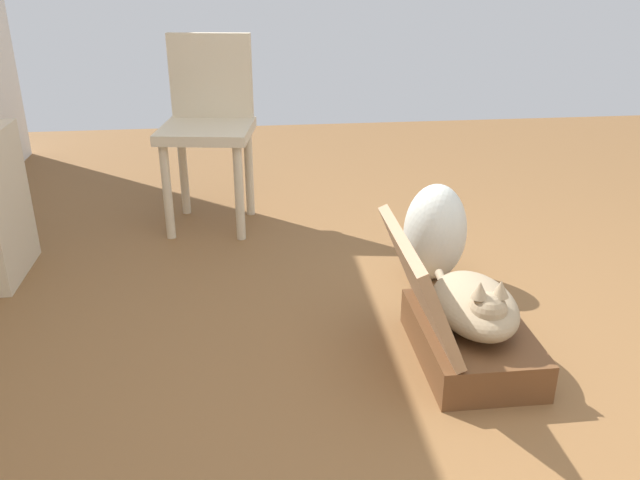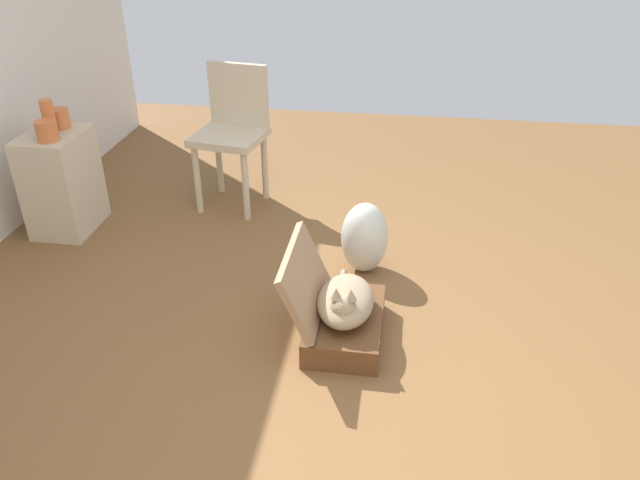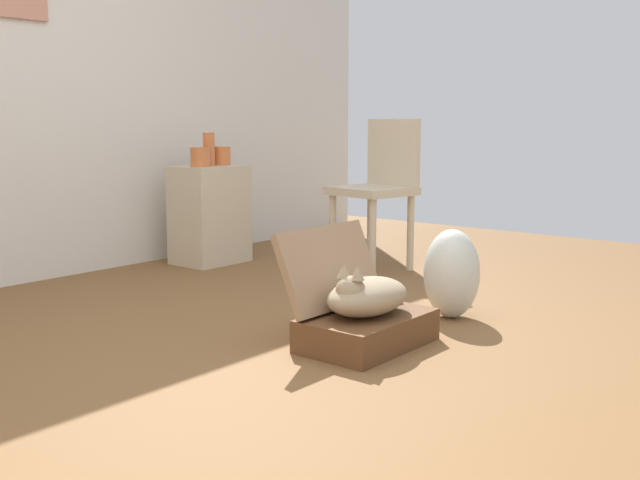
# 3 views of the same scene
# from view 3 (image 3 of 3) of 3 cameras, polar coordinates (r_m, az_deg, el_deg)

# --- Properties ---
(ground_plane) EXTENTS (7.68, 7.68, 0.00)m
(ground_plane) POSITION_cam_3_polar(r_m,az_deg,el_deg) (2.92, -1.47, -9.46)
(ground_plane) COLOR brown
(ground_plane) RESTS_ON ground
(suitcase_base) EXTENTS (0.56, 0.36, 0.14)m
(suitcase_base) POSITION_cam_3_polar(r_m,az_deg,el_deg) (3.13, 3.63, -6.91)
(suitcase_base) COLOR brown
(suitcase_base) RESTS_ON ground
(suitcase_lid) EXTENTS (0.56, 0.18, 0.35)m
(suitcase_lid) POSITION_cam_3_polar(r_m,az_deg,el_deg) (3.19, 0.76, -2.11)
(suitcase_lid) COLOR #9B7756
(suitcase_lid) RESTS_ON suitcase_base
(cat) EXTENTS (0.50, 0.27, 0.23)m
(cat) POSITION_cam_3_polar(r_m,az_deg,el_deg) (3.09, 3.53, -4.26)
(cat) COLOR #998466
(cat) RESTS_ON suitcase_base
(plastic_bag_white) EXTENTS (0.26, 0.27, 0.43)m
(plastic_bag_white) POSITION_cam_3_polar(r_m,az_deg,el_deg) (3.60, 10.04, -2.56)
(plastic_bag_white) COLOR silver
(plastic_bag_white) RESTS_ON ground
(side_table) EXTENTS (0.45, 0.34, 0.64)m
(side_table) POSITION_cam_3_polar(r_m,az_deg,el_deg) (4.98, -8.44, 1.94)
(side_table) COLOR beige
(side_table) RESTS_ON ground
(vase_tall) EXTENTS (0.13, 0.13, 0.12)m
(vase_tall) POSITION_cam_3_polar(r_m,az_deg,el_deg) (4.84, -9.14, 6.28)
(vase_tall) COLOR #CC6B38
(vase_tall) RESTS_ON side_table
(vase_short) EXTENTS (0.12, 0.12, 0.12)m
(vase_short) POSITION_cam_3_polar(r_m,az_deg,el_deg) (5.02, -7.52, 6.40)
(vase_short) COLOR #CC6B38
(vase_short) RESTS_ON side_table
(vase_round) EXTENTS (0.08, 0.08, 0.21)m
(vase_round) POSITION_cam_3_polar(r_m,az_deg,el_deg) (4.94, -8.49, 6.88)
(vase_round) COLOR #CC6B38
(vase_round) RESTS_ON side_table
(chair) EXTENTS (0.49, 0.50, 0.95)m
(chair) POSITION_cam_3_polar(r_m,az_deg,el_deg) (4.72, 4.56, 4.22)
(chair) COLOR beige
(chair) RESTS_ON ground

